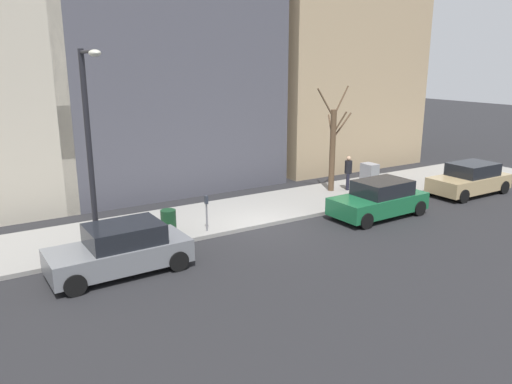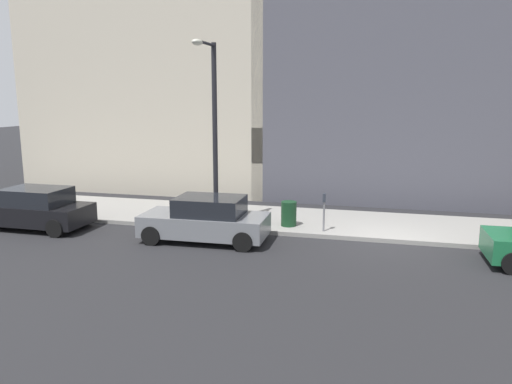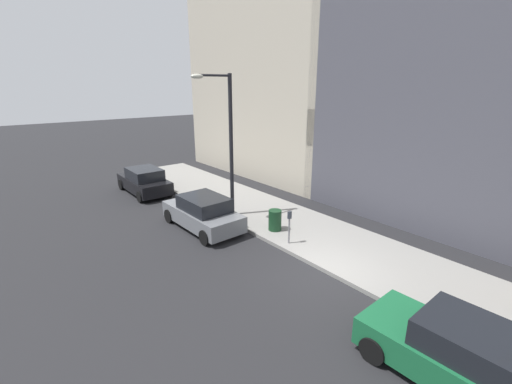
{
  "view_description": "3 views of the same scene",
  "coord_description": "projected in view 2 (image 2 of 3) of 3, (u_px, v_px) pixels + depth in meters",
  "views": [
    {
      "loc": [
        -15.48,
        9.92,
        6.32
      ],
      "look_at": [
        1.26,
        -0.45,
        1.09
      ],
      "focal_mm": 35.0,
      "sensor_mm": 36.0,
      "label": 1
    },
    {
      "loc": [
        -16.54,
        0.27,
        4.78
      ],
      "look_at": [
        0.52,
        4.66,
        1.42
      ],
      "focal_mm": 35.0,
      "sensor_mm": 36.0,
      "label": 2
    },
    {
      "loc": [
        -8.36,
        -6.6,
        6.2
      ],
      "look_at": [
        0.9,
        4.82,
        1.55
      ],
      "focal_mm": 24.0,
      "sensor_mm": 36.0,
      "label": 3
    }
  ],
  "objects": [
    {
      "name": "parking_meter",
      "position": [
        324.0,
        208.0,
        17.35
      ],
      "size": [
        0.14,
        0.1,
        1.35
      ],
      "color": "slate",
      "rests_on": "sidewalk"
    },
    {
      "name": "trash_bin",
      "position": [
        289.0,
        214.0,
        18.17
      ],
      "size": [
        0.56,
        0.56,
        0.9
      ],
      "primitive_type": "cylinder",
      "color": "#14381E",
      "rests_on": "sidewalk"
    },
    {
      "name": "sidewalk",
      "position": [
        388.0,
        226.0,
        18.45
      ],
      "size": [
        4.0,
        36.0,
        0.15
      ],
      "primitive_type": "cube",
      "color": "gray",
      "rests_on": "ground"
    },
    {
      "name": "streetlamp",
      "position": [
        212.0,
        119.0,
        17.6
      ],
      "size": [
        1.97,
        0.32,
        6.5
      ],
      "color": "black",
      "rests_on": "sidewalk"
    },
    {
      "name": "parked_car_grey",
      "position": [
        206.0,
        220.0,
        16.7
      ],
      "size": [
        2.01,
        4.24,
        1.52
      ],
      "rotation": [
        0.0,
        0.0,
        0.02
      ],
      "color": "slate",
      "rests_on": "ground"
    },
    {
      "name": "ground_plane",
      "position": [
        388.0,
        243.0,
        16.57
      ],
      "size": [
        120.0,
        120.0,
        0.0
      ],
      "primitive_type": "plane",
      "color": "#232326"
    },
    {
      "name": "parked_car_black",
      "position": [
        34.0,
        209.0,
        18.33
      ],
      "size": [
        1.94,
        4.21,
        1.52
      ],
      "rotation": [
        0.0,
        0.0,
        -0.01
      ],
      "color": "black",
      "rests_on": "ground"
    }
  ]
}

